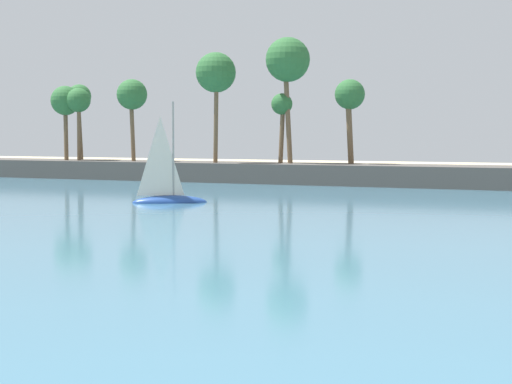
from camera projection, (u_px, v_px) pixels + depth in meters
The scene contains 2 objects.
sea at pixel (510, 198), 55.68m from camera, with size 220.00×99.54×0.06m, color teal.
sailboat_toward_headland at pixel (168, 193), 51.45m from camera, with size 4.70×3.77×6.82m.
Camera 1 is at (6.74, -0.13, 4.34)m, focal length 57.47 mm.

